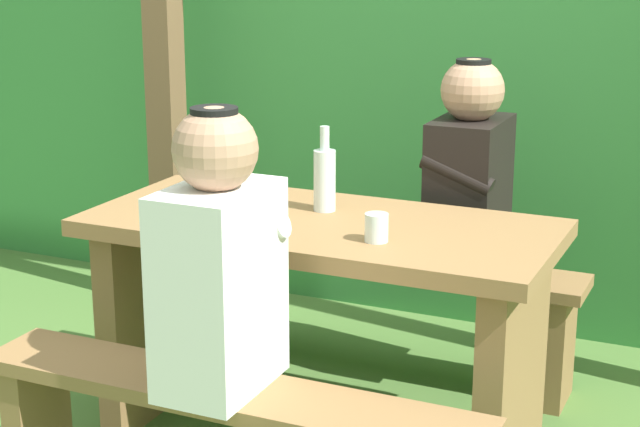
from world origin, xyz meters
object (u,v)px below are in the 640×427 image
object	(u,v)px
person_white_shirt	(219,261)
bottle_right	(238,176)
drinking_glass	(377,228)
bench_far	(387,290)
person_black_coat	(469,175)
bottle_left	(325,178)
picnic_table	(320,293)

from	to	relation	value
person_white_shirt	bottle_right	distance (m)	0.64
drinking_glass	bench_far	bearing A→B (deg)	107.93
bench_far	person_black_coat	xyz separation A→B (m)	(0.29, -0.00, 0.45)
person_white_shirt	bottle_left	size ratio (longest dim) A/B	2.74
person_black_coat	bottle_left	bearing A→B (deg)	-123.51
bottle_left	bench_far	bearing A→B (deg)	86.33
person_black_coat	drinking_glass	world-z (taller)	person_black_coat
drinking_glass	bottle_left	size ratio (longest dim) A/B	0.30
person_white_shirt	bottle_right	size ratio (longest dim) A/B	2.74
person_black_coat	bottle_right	world-z (taller)	person_black_coat
picnic_table	bottle_right	size ratio (longest dim) A/B	5.32
drinking_glass	picnic_table	bearing A→B (deg)	149.70
bench_far	person_white_shirt	bearing A→B (deg)	-90.61
bench_far	bottle_right	distance (m)	0.83
person_white_shirt	bench_far	bearing A→B (deg)	89.39
picnic_table	bottle_left	distance (m)	0.35
picnic_table	bench_far	bearing A→B (deg)	90.00
picnic_table	bench_far	distance (m)	0.61
picnic_table	person_black_coat	world-z (taller)	person_black_coat
drinking_glass	bottle_right	distance (m)	0.53
person_white_shirt	drinking_glass	bearing A→B (deg)	61.10
bench_far	drinking_glass	world-z (taller)	drinking_glass
person_white_shirt	person_black_coat	size ratio (longest dim) A/B	1.00
picnic_table	person_white_shirt	distance (m)	0.64
bench_far	person_black_coat	world-z (taller)	person_black_coat
picnic_table	person_white_shirt	world-z (taller)	person_white_shirt
bench_far	drinking_glass	size ratio (longest dim) A/B	17.63
bottle_left	bottle_right	bearing A→B (deg)	-157.79
person_black_coat	drinking_glass	size ratio (longest dim) A/B	9.06
person_black_coat	bottle_left	world-z (taller)	person_black_coat
person_white_shirt	person_black_coat	world-z (taller)	same
person_black_coat	bottle_right	size ratio (longest dim) A/B	2.74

